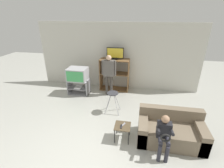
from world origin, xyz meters
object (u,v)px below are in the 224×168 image
Objects in this scene: media_shelf at (114,75)px; television_flat at (115,54)px; remote_control_black at (121,126)px; couch at (170,131)px; person_seated_child at (164,133)px; snack_table at (123,128)px; tv_stand at (79,87)px; folding_stool at (113,97)px; person_standing_adult at (109,72)px; remote_control_white at (123,124)px; television_main at (78,74)px.

media_shelf is 1.95× the size of television_flat.
remote_control_black is at bearing -77.46° from television_flat.
remote_control_black is 1.20m from couch.
television_flat is at bearing 124.44° from couch.
snack_table is at bearing 161.81° from person_seated_child.
television_flat reaches higher than media_shelf.
person_seated_child reaches higher than tv_stand.
couch is at bearing -32.84° from tv_stand.
couch reaches higher than snack_table.
folding_stool is at bearing 148.72° from couch.
person_standing_adult is at bearing -104.90° from television_flat.
media_shelf reaches higher than couch.
remote_control_black is at bearing -48.92° from tv_stand.
person_seated_child reaches higher than couch.
media_shelf is 0.82× the size of couch.
tv_stand is 2.92m from remote_control_white.
person_standing_adult is 1.63× the size of person_seated_child.
folding_stool is at bearing -34.42° from tv_stand.
television_main is 3.76m from couch.
television_flat is (0.02, 0.02, 0.83)m from media_shelf.
folding_stool is at bearing 107.58° from remote_control_black.
television_flat reaches higher than person_seated_child.
folding_stool is at bearing 133.39° from person_seated_child.
television_flat is 1.92m from folding_stool.
television_main reaches higher than folding_stool.
remote_control_white is at bearing -47.25° from tv_stand.
remote_control_white is 0.15× the size of person_seated_child.
television_main is 1.61m from television_flat.
person_standing_adult is (-0.14, -0.52, -0.54)m from television_flat.
folding_stool is 1.99m from person_seated_child.
person_standing_adult is at bearing 109.29° from snack_table.
person_standing_adult is (-0.12, -0.51, 0.29)m from media_shelf.
snack_table is 0.42× the size of person_seated_child.
tv_stand is 1.88m from television_flat.
television_main is 1.87m from folding_stool.
television_main is 1.81× the size of snack_table.
folding_stool is (1.53, -1.05, -0.24)m from television_main.
television_flat is at bearing 25.45° from tv_stand.
remote_control_black is at bearing 164.67° from person_seated_child.
snack_table is 2.49m from person_standing_adult.
snack_table is at bearing -76.77° from television_flat.
folding_stool is 1.89m from couch.
folding_stool is at bearing 139.61° from remote_control_white.
snack_table is 0.99m from person_seated_child.
tv_stand is 2.94m from snack_table.
snack_table is (1.97, -2.18, 0.07)m from tv_stand.
television_flat is at bearing 100.41° from remote_control_black.
television_main is 4.99× the size of remote_control_black.
person_standing_adult reaches higher than couch.
television_main is 0.57× the size of media_shelf.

